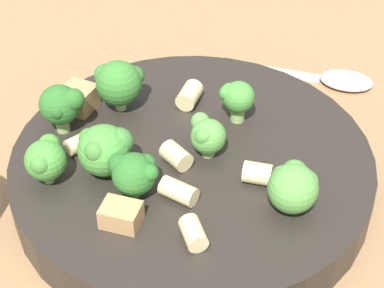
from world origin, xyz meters
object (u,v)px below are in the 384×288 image
pasta_bowl (192,167)px  spoon (325,77)px  broccoli_floret_4 (105,149)px  rigatoni_2 (80,140)px  broccoli_floret_2 (46,159)px  rigatoni_3 (176,156)px  broccoli_floret_1 (62,105)px  rigatoni_5 (193,233)px  broccoli_floret_3 (134,173)px  broccoli_floret_7 (237,98)px  chicken_chunk_1 (79,98)px  broccoli_floret_5 (119,82)px  rigatoni_4 (257,173)px  chicken_chunk_0 (121,215)px  broccoli_floret_0 (293,186)px  broccoli_floret_6 (207,133)px  rigatoni_0 (189,95)px  rigatoni_1 (179,191)px

pasta_bowl → spoon: bearing=-128.3°
broccoli_floret_4 → rigatoni_2: broccoli_floret_4 is taller
broccoli_floret_2 → rigatoni_3: (-0.09, -0.02, -0.01)m
rigatoni_2 → spoon: rigatoni_2 is taller
broccoli_floret_1 → rigatoni_5: broccoli_floret_1 is taller
broccoli_floret_3 → rigatoni_5: broccoli_floret_3 is taller
broccoli_floret_2 → rigatoni_3: size_ratio=1.61×
broccoli_floret_7 → chicken_chunk_1: (0.14, -0.01, -0.01)m
broccoli_floret_5 → rigatoni_4: broccoli_floret_5 is taller
pasta_bowl → chicken_chunk_0: (0.05, 0.08, 0.02)m
broccoli_floret_0 → broccoli_floret_2: (0.18, -0.02, -0.00)m
broccoli_floret_5 → rigatoni_4: size_ratio=2.17×
broccoli_floret_6 → rigatoni_0: 0.07m
rigatoni_1 → rigatoni_5: bearing=108.0°
broccoli_floret_2 → rigatoni_0: bearing=-134.1°
pasta_bowl → broccoli_floret_4: (0.06, 0.03, 0.04)m
rigatoni_2 → broccoli_floret_7: bearing=-161.5°
broccoli_floret_0 → broccoli_floret_1: 0.20m
rigatoni_5 → chicken_chunk_0: bearing=-14.8°
broccoli_floret_0 → broccoli_floret_7: 0.11m
broccoli_floret_5 → rigatoni_0: size_ratio=1.80×
broccoli_floret_1 → broccoli_floret_2: (0.00, 0.06, -0.01)m
broccoli_floret_5 → chicken_chunk_0: (-0.02, 0.13, -0.02)m
broccoli_floret_1 → spoon: 0.28m
broccoli_floret_4 → rigatoni_2: bearing=-48.8°
broccoli_floret_0 → chicken_chunk_1: bearing=-32.2°
broccoli_floret_4 → chicken_chunk_0: 0.06m
rigatoni_3 → broccoli_floret_2: bearing=14.2°
broccoli_floret_0 → broccoli_floret_4: size_ratio=0.91×
broccoli_floret_3 → broccoli_floret_7: 0.12m
broccoli_floret_0 → broccoli_floret_6: broccoli_floret_0 is taller
broccoli_floret_2 → rigatoni_3: bearing=-165.8°
broccoli_floret_1 → pasta_bowl: bearing=167.8°
rigatoni_5 → spoon: 0.28m
broccoli_floret_4 → rigatoni_1: (-0.06, 0.03, -0.02)m
broccoli_floret_0 → spoon: bearing=-103.4°
chicken_chunk_0 → broccoli_floret_7: bearing=-123.1°
broccoli_floret_2 → rigatoni_3: broccoli_floret_2 is taller
rigatoni_3 → chicken_chunk_1: bearing=-37.2°
broccoli_floret_6 → rigatoni_0: broccoli_floret_6 is taller
pasta_bowl → spoon: 0.20m
broccoli_floret_1 → rigatoni_0: broccoli_floret_1 is taller
broccoli_floret_0 → chicken_chunk_0: bearing=10.3°
broccoli_floret_5 → rigatoni_4: (-0.12, 0.09, -0.02)m
broccoli_floret_4 → broccoli_floret_6: broccoli_floret_4 is taller
rigatoni_1 → chicken_chunk_0: 0.05m
rigatoni_1 → broccoli_floret_1: bearing=-36.8°
broccoli_floret_6 → chicken_chunk_0: (0.06, 0.08, -0.01)m
broccoli_floret_1 → rigatoni_3: bearing=159.3°
broccoli_floret_6 → rigatoni_4: size_ratio=1.58×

